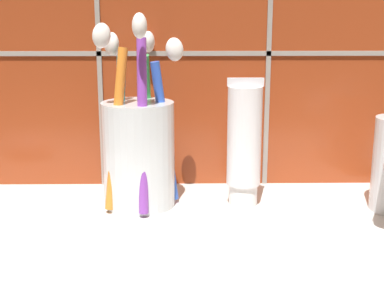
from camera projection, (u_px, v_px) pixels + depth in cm
name	position (u px, v px, depth cm)	size (l,w,h in cm)	color
sink_counter	(266.00, 242.00, 46.60)	(71.34, 28.34, 2.00)	silver
tile_wall_backsplash	(252.00, 3.00, 55.75)	(81.34, 1.72, 43.06)	#933819
toothbrush_cup	(138.00, 147.00, 51.69)	(8.64, 11.25, 18.62)	silver
toothpaste_tube	(244.00, 144.00, 51.74)	(3.48, 3.32, 12.55)	white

